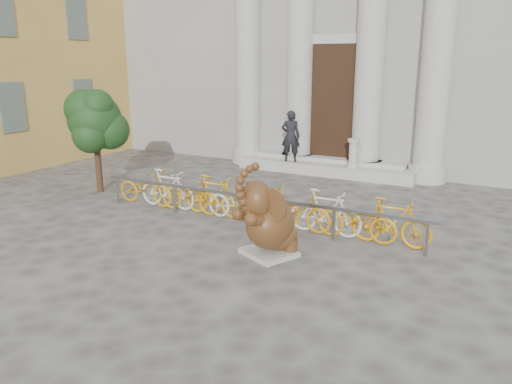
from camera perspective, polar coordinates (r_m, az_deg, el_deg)
The scene contains 8 objects.
ground at distance 9.14m, azimuth -13.54°, elevation -9.40°, with size 80.00×80.00×0.00m, color #474442.
classical_building at distance 21.94m, azimuth 13.95°, elevation 20.47°, with size 22.00×10.70×12.00m.
entrance_steps at distance 16.91m, azimuth 7.95°, elevation 2.74°, with size 6.00×1.20×0.36m, color #A8A59E.
elephant_statue at distance 9.59m, azimuth 1.39°, elevation -3.43°, with size 1.28×1.49×1.87m.
bike_rack at distance 11.60m, azimuth -0.42°, elevation -1.11°, with size 8.32×0.53×1.00m.
tree at distance 14.72m, azimuth -17.91°, elevation 7.72°, with size 1.69×1.54×2.93m.
pedestrian at distance 16.83m, azimuth 3.97°, elevation 6.39°, with size 0.63×0.41×1.72m, color black.
balustrade_post at distance 16.19m, azimuth 11.03°, elevation 4.25°, with size 0.37×0.37×0.92m.
Camera 1 is at (5.69, -6.13, 3.70)m, focal length 35.00 mm.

